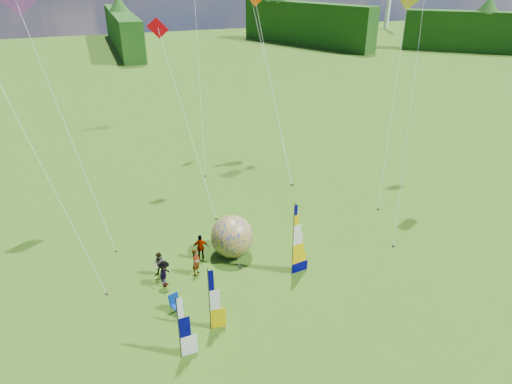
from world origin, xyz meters
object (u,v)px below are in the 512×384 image
object	(u,v)px
side_banner_far	(179,329)
camp_chair	(176,304)
spectator_a	(196,262)
spectator_d	(201,247)
spectator_b	(160,265)
spectator_c	(165,274)
feather_banner_main	(293,241)
side_banner_left	(209,301)
kite_whale	(265,54)
bol_inflatable	(232,236)

from	to	relation	value
side_banner_far	camp_chair	world-z (taller)	side_banner_far
spectator_a	spectator_d	xyz separation A→B (m)	(0.63, 1.41, 0.00)
spectator_a	spectator_b	world-z (taller)	spectator_a
spectator_b	spectator_d	xyz separation A→B (m)	(2.59, 0.90, 0.04)
spectator_a	spectator_c	world-z (taller)	spectator_a
side_banner_far	spectator_d	xyz separation A→B (m)	(2.75, 7.25, -0.86)
feather_banner_main	spectator_c	world-z (taller)	feather_banner_main
spectator_d	camp_chair	distance (m)	4.83
side_banner_left	spectator_c	world-z (taller)	side_banner_left
camp_chair	kite_whale	distance (m)	22.66
side_banner_far	bol_inflatable	size ratio (longest dim) A/B	1.30
side_banner_far	kite_whale	size ratio (longest dim) A/B	0.18
spectator_a	camp_chair	bearing A→B (deg)	-166.28
camp_chair	side_banner_left	bearing A→B (deg)	-74.82
bol_inflatable	feather_banner_main	bearing A→B (deg)	-49.95
side_banner_left	side_banner_far	size ratio (longest dim) A/B	1.04
spectator_a	kite_whale	distance (m)	19.55
bol_inflatable	spectator_c	xyz separation A→B (m)	(-4.41, -1.65, -0.50)
side_banner_left	camp_chair	world-z (taller)	side_banner_left
feather_banner_main	side_banner_left	bearing A→B (deg)	-163.10
feather_banner_main	bol_inflatable	distance (m)	4.17
feather_banner_main	side_banner_left	distance (m)	6.18
side_banner_left	spectator_a	size ratio (longest dim) A/B	2.14
side_banner_far	spectator_a	bearing A→B (deg)	66.68
spectator_a	spectator_c	distance (m)	1.91
side_banner_left	spectator_b	bearing A→B (deg)	111.58
feather_banner_main	spectator_a	world-z (taller)	feather_banner_main
spectator_a	spectator_b	bearing A→B (deg)	120.59
side_banner_left	side_banner_far	bearing A→B (deg)	-139.52
spectator_c	spectator_d	xyz separation A→B (m)	(2.49, 1.85, 0.02)
side_banner_left	camp_chair	xyz separation A→B (m)	(-1.32, 1.78, -1.24)
spectator_a	spectator_d	bearing A→B (deg)	20.93
bol_inflatable	camp_chair	distance (m)	5.90
side_banner_left	kite_whale	size ratio (longest dim) A/B	0.19
side_banner_left	spectator_b	world-z (taller)	side_banner_left
spectator_a	camp_chair	distance (m)	3.30
spectator_d	kite_whale	bearing A→B (deg)	-112.57
feather_banner_main	spectator_a	distance (m)	5.68
side_banner_far	spectator_b	bearing A→B (deg)	85.16
spectator_d	feather_banner_main	bearing A→B (deg)	156.19
side_banner_left	camp_chair	size ratio (longest dim) A/B	3.42
side_banner_left	side_banner_far	xyz separation A→B (m)	(-1.73, -1.26, -0.07)
feather_banner_main	bol_inflatable	xyz separation A→B (m)	(-2.61, 3.11, -0.97)
camp_chair	kite_whale	bearing A→B (deg)	35.01
spectator_c	spectator_a	bearing A→B (deg)	-45.23
bol_inflatable	spectator_c	bearing A→B (deg)	-159.47
feather_banner_main	spectator_a	bearing A→B (deg)	150.81
bol_inflatable	camp_chair	world-z (taller)	bol_inflatable
spectator_b	camp_chair	size ratio (longest dim) A/B	1.53
side_banner_left	spectator_b	xyz separation A→B (m)	(-1.57, 5.09, -0.97)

